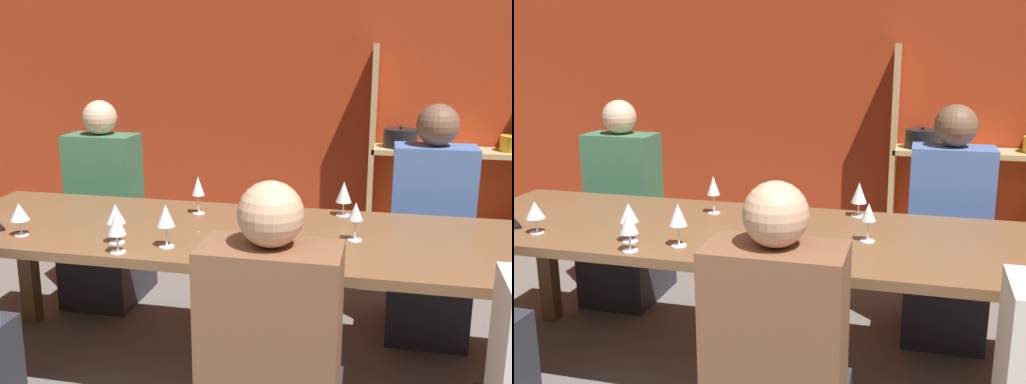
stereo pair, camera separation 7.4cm
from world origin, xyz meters
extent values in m
cube|color=#B23819|center=(0.00, 3.83, 1.35)|extent=(8.80, 0.06, 2.70)
cube|color=tan|center=(0.33, 3.63, 0.75)|extent=(0.04, 0.30, 1.50)
cube|color=tan|center=(0.91, 3.63, 0.02)|extent=(1.16, 0.30, 0.04)
cylinder|color=#338447|center=(0.91, 3.63, 0.09)|extent=(0.19, 0.19, 0.11)
sphere|color=black|center=(0.91, 3.63, 0.16)|extent=(0.02, 0.02, 0.02)
cube|color=tan|center=(0.91, 3.63, 0.77)|extent=(1.16, 0.30, 0.04)
cylinder|color=black|center=(0.52, 3.63, 0.85)|extent=(0.24, 0.24, 0.13)
sphere|color=black|center=(0.52, 3.63, 0.93)|extent=(0.02, 0.02, 0.02)
cube|color=brown|center=(-0.11, 1.70, 0.70)|extent=(2.81, 0.85, 0.04)
cube|color=brown|center=(-1.44, 2.05, 0.34)|extent=(0.08, 0.08, 0.68)
cylinder|color=white|center=(0.33, 1.68, 0.72)|extent=(0.06, 0.06, 0.00)
cylinder|color=white|center=(0.33, 1.68, 0.77)|extent=(0.01, 0.01, 0.08)
cone|color=white|center=(0.33, 1.68, 0.85)|extent=(0.06, 0.06, 0.07)
cylinder|color=maroon|center=(0.33, 1.68, 0.83)|extent=(0.03, 0.03, 0.03)
cylinder|color=white|center=(-1.04, 1.44, 0.72)|extent=(0.06, 0.06, 0.00)
cylinder|color=white|center=(-1.04, 1.44, 0.76)|extent=(0.01, 0.01, 0.06)
cone|color=white|center=(-1.04, 1.44, 0.83)|extent=(0.08, 0.08, 0.07)
cylinder|color=white|center=(-0.39, 1.44, 0.72)|extent=(0.06, 0.06, 0.00)
cylinder|color=white|center=(-0.39, 1.44, 0.77)|extent=(0.01, 0.01, 0.08)
cone|color=white|center=(-0.39, 1.44, 0.85)|extent=(0.07, 0.07, 0.09)
cylinder|color=white|center=(-0.61, 1.44, 0.72)|extent=(0.06, 0.06, 0.00)
cylinder|color=white|center=(-0.61, 1.44, 0.77)|extent=(0.01, 0.01, 0.08)
cone|color=white|center=(-0.61, 1.44, 0.85)|extent=(0.08, 0.08, 0.08)
cylinder|color=beige|center=(-0.61, 1.44, 0.83)|extent=(0.04, 0.04, 0.03)
cylinder|color=white|center=(0.25, 2.03, 0.72)|extent=(0.07, 0.07, 0.00)
cylinder|color=white|center=(0.25, 2.03, 0.76)|extent=(0.01, 0.01, 0.06)
cone|color=white|center=(0.25, 2.03, 0.84)|extent=(0.07, 0.07, 0.10)
cylinder|color=white|center=(-0.42, 1.92, 0.72)|extent=(0.06, 0.06, 0.00)
cylinder|color=white|center=(-0.42, 1.92, 0.77)|extent=(0.01, 0.01, 0.09)
cone|color=white|center=(-0.42, 1.92, 0.86)|extent=(0.06, 0.06, 0.09)
cylinder|color=maroon|center=(-0.42, 1.92, 0.84)|extent=(0.03, 0.03, 0.04)
cylinder|color=white|center=(-0.55, 1.34, 0.72)|extent=(0.06, 0.06, 0.00)
cylinder|color=white|center=(-0.55, 1.34, 0.76)|extent=(0.01, 0.01, 0.07)
cone|color=white|center=(-0.55, 1.34, 0.84)|extent=(0.07, 0.07, 0.09)
cylinder|color=beige|center=(-0.55, 1.34, 0.82)|extent=(0.04, 0.04, 0.04)
cube|color=#2D2D38|center=(-1.16, 2.44, 0.22)|extent=(0.40, 0.51, 0.44)
cube|color=#3D7551|center=(-1.16, 2.44, 0.72)|extent=(0.40, 0.22, 0.55)
sphere|color=beige|center=(-1.16, 2.44, 1.09)|extent=(0.19, 0.19, 0.19)
cube|color=brown|center=(0.12, 0.96, 0.67)|extent=(0.42, 0.23, 0.52)
sphere|color=tan|center=(0.12, 0.96, 1.03)|extent=(0.20, 0.20, 0.20)
cube|color=#2D2D38|center=(0.68, 2.42, 0.21)|extent=(0.41, 0.51, 0.42)
cube|color=#4C70B7|center=(0.68, 2.42, 0.71)|extent=(0.41, 0.22, 0.58)
sphere|color=brown|center=(0.68, 2.42, 1.11)|extent=(0.21, 0.21, 0.21)
camera|label=1|loc=(0.44, -0.67, 1.51)|focal=42.00mm
camera|label=2|loc=(0.51, -0.66, 1.51)|focal=42.00mm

